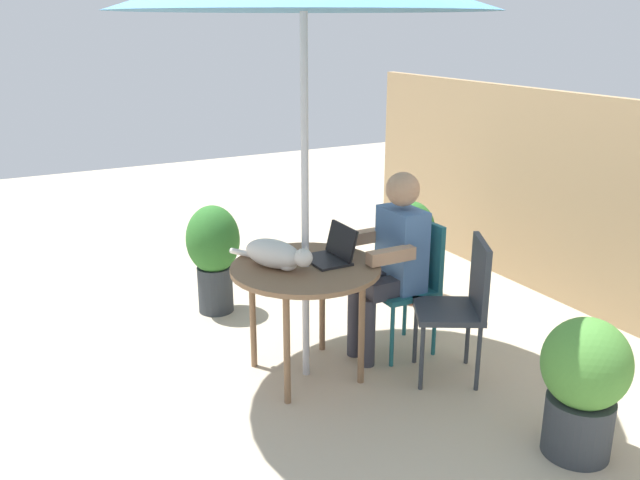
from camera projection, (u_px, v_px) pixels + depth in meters
ground_plane at (306, 374)px, 4.31m from camera, size 14.00×14.00×0.00m
fence_back at (582, 205)px, 5.12m from camera, size 5.28×0.08×1.64m
patio_table at (306, 277)px, 4.11m from camera, size 0.92×0.92×0.74m
chair_occupied at (411, 275)px, 4.51m from camera, size 0.40×0.40×0.90m
chair_empty at (463, 298)px, 4.13m from camera, size 0.55×0.55×0.90m
person_seated at (392, 255)px, 4.38m from camera, size 0.48×0.48×1.24m
laptop at (334, 250)px, 4.17m from camera, size 0.30×0.25×0.21m
cat at (276, 255)px, 4.03m from camera, size 0.61×0.35×0.17m
potted_plant_near_fence at (409, 248)px, 5.39m from camera, size 0.40×0.40×0.80m
potted_plant_by_chair at (213, 251)px, 5.11m from camera, size 0.41×0.41×0.84m
potted_plant_corner at (584, 382)px, 3.40m from camera, size 0.44×0.44×0.76m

